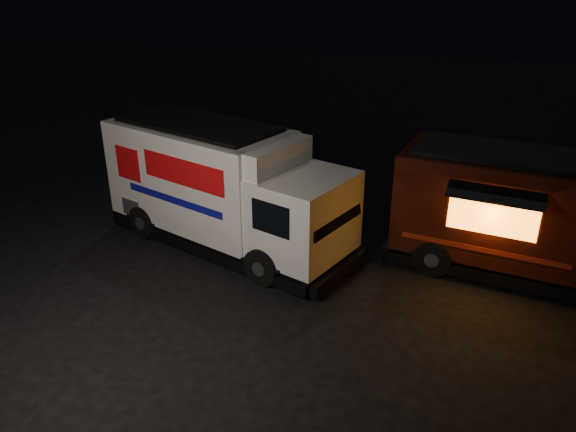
% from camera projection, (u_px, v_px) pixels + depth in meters
% --- Properties ---
extents(ground, '(80.00, 80.00, 0.00)m').
position_uv_depth(ground, '(212.00, 306.00, 13.32)').
color(ground, black).
rests_on(ground, ground).
extents(white_truck, '(8.03, 5.02, 3.44)m').
position_uv_depth(white_truck, '(227.00, 188.00, 15.52)').
color(white_truck, white).
rests_on(white_truck, ground).
extents(red_truck, '(7.22, 3.61, 3.21)m').
position_uv_depth(red_truck, '(531.00, 217.00, 14.09)').
color(red_truck, '#3B120A').
rests_on(red_truck, ground).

